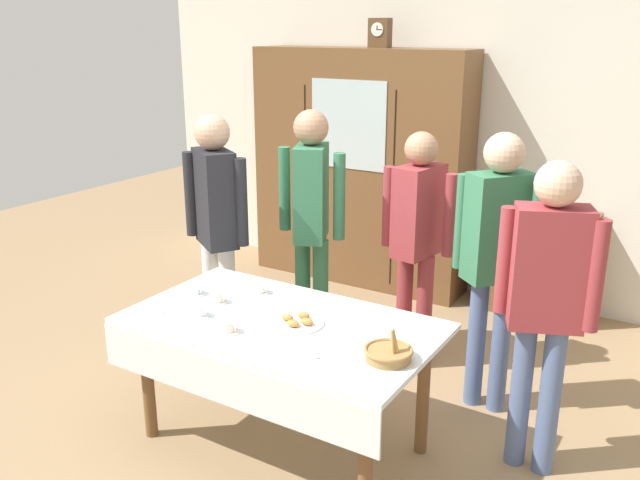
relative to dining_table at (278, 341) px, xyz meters
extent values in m
plane|color=#997A56|center=(0.00, 0.23, -0.66)|extent=(12.00, 12.00, 0.00)
cube|color=silver|center=(0.00, 2.88, 0.69)|extent=(6.40, 0.10, 2.70)
cylinder|color=brown|center=(-0.70, -0.30, -0.29)|extent=(0.07, 0.07, 0.73)
cylinder|color=brown|center=(0.70, -0.30, -0.29)|extent=(0.07, 0.07, 0.73)
cylinder|color=brown|center=(-0.70, 0.37, -0.29)|extent=(0.07, 0.07, 0.73)
cylinder|color=brown|center=(0.70, 0.37, -0.29)|extent=(0.07, 0.07, 0.73)
cube|color=silver|center=(0.00, 0.03, 0.09)|extent=(1.68, 0.95, 0.03)
cube|color=silver|center=(0.00, -0.44, -0.04)|extent=(1.68, 0.01, 0.24)
cube|color=brown|center=(-0.90, 2.59, 0.40)|extent=(2.00, 0.45, 2.10)
cube|color=silver|center=(-0.90, 2.36, 0.82)|extent=(0.72, 0.01, 0.76)
cube|color=black|center=(-1.34, 2.36, 0.29)|extent=(0.01, 0.01, 1.68)
cube|color=black|center=(-0.46, 2.36, 0.29)|extent=(0.01, 0.01, 1.68)
cube|color=brown|center=(-0.73, 2.59, 1.57)|extent=(0.18, 0.10, 0.24)
cylinder|color=white|center=(-0.73, 2.54, 1.60)|extent=(0.11, 0.01, 0.11)
cube|color=black|center=(-0.73, 2.53, 1.61)|extent=(0.00, 0.00, 0.04)
cube|color=black|center=(-0.71, 2.53, 1.60)|extent=(0.05, 0.00, 0.00)
cube|color=brown|center=(0.70, 2.64, -0.22)|extent=(0.91, 0.35, 0.88)
cube|color=#3D754C|center=(0.70, 2.64, 0.24)|extent=(0.16, 0.22, 0.03)
cube|color=#3D754C|center=(0.70, 2.64, 0.27)|extent=(0.15, 0.20, 0.03)
cube|color=#2D5184|center=(0.70, 2.64, 0.30)|extent=(0.14, 0.23, 0.02)
cube|color=#3D754C|center=(0.70, 2.64, 0.32)|extent=(0.18, 0.23, 0.02)
cylinder|color=white|center=(-0.65, 0.07, 0.11)|extent=(0.13, 0.13, 0.01)
cylinder|color=white|center=(-0.65, 0.07, 0.14)|extent=(0.08, 0.08, 0.05)
torus|color=white|center=(-0.62, 0.07, 0.14)|extent=(0.04, 0.01, 0.04)
cylinder|color=white|center=(-0.34, 0.29, 0.11)|extent=(0.13, 0.13, 0.01)
cylinder|color=white|center=(-0.34, 0.29, 0.14)|extent=(0.08, 0.08, 0.05)
torus|color=white|center=(-0.30, 0.29, 0.14)|extent=(0.04, 0.01, 0.04)
cylinder|color=#47230F|center=(-0.34, 0.29, 0.16)|extent=(0.06, 0.06, 0.01)
cylinder|color=white|center=(-0.42, -0.15, 0.11)|extent=(0.13, 0.13, 0.01)
cylinder|color=white|center=(-0.42, -0.15, 0.14)|extent=(0.08, 0.08, 0.05)
torus|color=white|center=(-0.38, -0.15, 0.14)|extent=(0.04, 0.01, 0.04)
cylinder|color=white|center=(-0.16, -0.23, 0.11)|extent=(0.13, 0.13, 0.01)
cylinder|color=white|center=(-0.16, -0.23, 0.14)|extent=(0.08, 0.08, 0.05)
torus|color=white|center=(-0.12, -0.23, 0.14)|extent=(0.04, 0.01, 0.04)
cylinder|color=#47230F|center=(-0.16, -0.23, 0.16)|extent=(0.06, 0.06, 0.01)
cylinder|color=white|center=(-0.46, 0.04, 0.11)|extent=(0.13, 0.13, 0.01)
cylinder|color=white|center=(-0.46, 0.04, 0.14)|extent=(0.08, 0.08, 0.05)
torus|color=white|center=(-0.42, 0.04, 0.14)|extent=(0.04, 0.01, 0.04)
cylinder|color=#9E7542|center=(0.69, -0.06, 0.13)|extent=(0.22, 0.22, 0.05)
torus|color=#9E7542|center=(0.69, -0.06, 0.16)|extent=(0.24, 0.24, 0.02)
cylinder|color=tan|center=(0.71, -0.08, 0.21)|extent=(0.04, 0.04, 0.12)
cylinder|color=tan|center=(0.72, -0.06, 0.21)|extent=(0.05, 0.02, 0.12)
cylinder|color=tan|center=(0.71, -0.05, 0.21)|extent=(0.05, 0.02, 0.12)
cylinder|color=white|center=(0.10, 0.05, 0.11)|extent=(0.28, 0.28, 0.01)
ellipsoid|color=#BC7F3D|center=(0.16, 0.04, 0.14)|extent=(0.07, 0.05, 0.04)
ellipsoid|color=#BC7F3D|center=(0.10, 0.11, 0.14)|extent=(0.07, 0.05, 0.04)
ellipsoid|color=#BC7F3D|center=(0.04, 0.04, 0.14)|extent=(0.07, 0.05, 0.04)
ellipsoid|color=#BC7F3D|center=(0.11, -0.01, 0.14)|extent=(0.07, 0.05, 0.04)
cube|color=silver|center=(0.33, -0.23, 0.11)|extent=(0.10, 0.01, 0.00)
ellipsoid|color=silver|center=(0.39, -0.23, 0.11)|extent=(0.03, 0.02, 0.01)
cube|color=silver|center=(-0.68, -0.22, 0.11)|extent=(0.10, 0.01, 0.00)
ellipsoid|color=silver|center=(-0.62, -0.22, 0.11)|extent=(0.03, 0.02, 0.01)
cylinder|color=#933338|center=(0.16, 1.30, -0.25)|extent=(0.11, 0.11, 0.81)
cylinder|color=#933338|center=(0.31, 1.30, -0.25)|extent=(0.11, 0.11, 0.81)
cube|color=#933338|center=(0.23, 1.30, 0.46)|extent=(0.26, 0.39, 0.61)
sphere|color=tan|center=(0.23, 1.30, 0.87)|extent=(0.22, 0.22, 0.22)
cylinder|color=#933338|center=(0.01, 1.30, 0.46)|extent=(0.08, 0.08, 0.55)
cylinder|color=#933338|center=(0.45, 1.30, 0.46)|extent=(0.08, 0.08, 0.55)
cylinder|color=silver|center=(-1.03, 0.65, -0.22)|extent=(0.11, 0.11, 0.86)
cylinder|color=silver|center=(-0.88, 0.65, -0.22)|extent=(0.11, 0.11, 0.86)
cube|color=#232328|center=(-0.95, 0.65, 0.53)|extent=(0.41, 0.36, 0.65)
sphere|color=tan|center=(-0.95, 0.65, 0.97)|extent=(0.23, 0.23, 0.23)
cylinder|color=#232328|center=(-1.17, 0.65, 0.53)|extent=(0.08, 0.08, 0.58)
cylinder|color=#232328|center=(-0.73, 0.65, 0.53)|extent=(0.08, 0.08, 0.58)
cylinder|color=slate|center=(0.77, 1.02, -0.23)|extent=(0.11, 0.11, 0.85)
cylinder|color=slate|center=(0.92, 1.02, -0.23)|extent=(0.11, 0.11, 0.85)
cube|color=#33704C|center=(0.85, 1.02, 0.51)|extent=(0.39, 0.40, 0.64)
sphere|color=#DBB293|center=(0.85, 1.02, 0.95)|extent=(0.23, 0.23, 0.23)
cylinder|color=#33704C|center=(0.63, 1.02, 0.51)|extent=(0.08, 0.08, 0.57)
cylinder|color=#33704C|center=(1.07, 1.02, 0.51)|extent=(0.08, 0.08, 0.57)
cylinder|color=slate|center=(1.18, 0.55, -0.24)|extent=(0.11, 0.11, 0.83)
cylinder|color=slate|center=(1.33, 0.55, -0.24)|extent=(0.11, 0.11, 0.83)
cube|color=#933338|center=(1.25, 0.55, 0.49)|extent=(0.41, 0.32, 0.62)
sphere|color=#DBB293|center=(1.25, 0.55, 0.91)|extent=(0.23, 0.23, 0.23)
cylinder|color=#933338|center=(1.03, 0.55, 0.49)|extent=(0.08, 0.08, 0.56)
cylinder|color=#933338|center=(1.47, 0.55, 0.49)|extent=(0.08, 0.08, 0.56)
cylinder|color=#33704C|center=(-0.54, 1.08, -0.22)|extent=(0.11, 0.11, 0.87)
cylinder|color=#33704C|center=(-0.39, 1.08, -0.22)|extent=(0.11, 0.11, 0.87)
cube|color=#33704C|center=(-0.46, 1.08, 0.54)|extent=(0.33, 0.41, 0.65)
sphere|color=tan|center=(-0.46, 1.08, 0.99)|extent=(0.24, 0.24, 0.24)
cylinder|color=#33704C|center=(-0.68, 1.08, 0.54)|extent=(0.08, 0.08, 0.59)
cylinder|color=#33704C|center=(-0.24, 1.08, 0.54)|extent=(0.08, 0.08, 0.59)
camera|label=1|loc=(1.91, -2.68, 1.62)|focal=37.69mm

